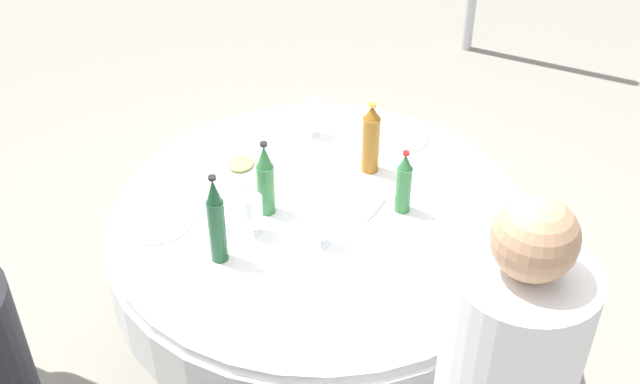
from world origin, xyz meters
The scene contains 15 objects.
ground_plane centered at (0.00, 0.00, 0.00)m, with size 10.00×10.00×0.00m, color gray.
dining_table centered at (0.00, 0.00, 0.60)m, with size 1.54×1.54×0.74m.
bottle_dark_green_east centered at (-0.14, -0.64, 0.87)m, with size 0.06×0.06×0.28m.
bottle_dark_green_left centered at (-0.35, 0.23, 0.90)m, with size 0.06×0.06×0.34m.
bottle_amber_outer centered at (0.31, -0.09, 0.88)m, with size 0.07×0.07×0.30m.
bottle_green_front centered at (0.12, -0.27, 0.86)m, with size 0.06×0.06×0.25m.
bottle_green_mid centered at (-0.06, 0.18, 0.88)m, with size 0.06×0.06×0.30m.
wine_glass_front centered at (0.46, 0.21, 0.86)m, with size 0.08×0.08×0.16m.
wine_glass_mid centered at (-0.16, -0.07, 0.83)m, with size 0.07×0.07×0.13m.
wine_glass_far centered at (-0.19, 0.18, 0.85)m, with size 0.07×0.07×0.15m.
plate_north centered at (0.56, -0.13, 0.75)m, with size 0.24×0.24×0.02m.
plate_near centered at (0.14, 0.38, 0.75)m, with size 0.24×0.24×0.04m.
plate_right centered at (-0.26, 0.53, 0.75)m, with size 0.26×0.26×0.02m.
knife_left centered at (-0.37, -0.17, 0.74)m, with size 0.18×0.02×0.01m, color silver.
folded_napkin centered at (0.09, -0.11, 0.75)m, with size 0.15×0.15×0.02m, color white.
Camera 1 is at (-2.10, -0.79, 2.54)m, focal length 44.78 mm.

